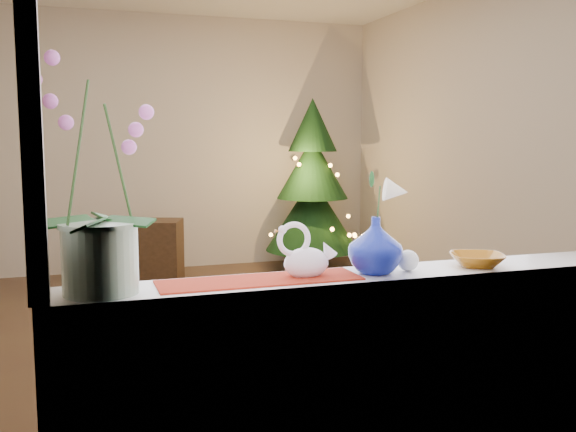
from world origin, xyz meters
name	(u,v)px	position (x,y,z in m)	size (l,w,h in m)	color
ground	(221,333)	(0.00, 0.00, 0.00)	(5.00, 5.00, 0.00)	#3C2318
wall_back	(169,143)	(0.00, 2.50, 1.35)	(4.50, 0.10, 2.70)	beige
wall_front	(380,155)	(0.00, -2.50, 1.35)	(4.50, 0.10, 2.70)	beige
wall_right	(491,145)	(2.25, 0.00, 1.35)	(0.10, 5.00, 2.70)	beige
window_apron	(370,411)	(0.00, -2.46, 0.44)	(2.20, 0.08, 0.88)	white
windowsill	(361,279)	(0.00, -2.37, 0.90)	(2.20, 0.26, 0.04)	white
window_frame	(377,49)	(0.00, -2.47, 1.70)	(2.22, 0.06, 1.60)	white
runner	(260,280)	(-0.38, -2.37, 0.92)	(0.70, 0.20, 0.01)	maroon
orchid_pot	(97,175)	(-0.90, -2.38, 1.29)	(0.26, 0.26, 0.75)	silver
swan	(306,251)	(-0.21, -2.37, 1.01)	(0.22, 0.10, 0.19)	white
blue_vase	(375,241)	(0.05, -2.38, 1.04)	(0.23, 0.23, 0.24)	navy
lily	(376,184)	(0.05, -2.38, 1.24)	(0.13, 0.07, 0.18)	silver
paperweight	(408,260)	(0.18, -2.38, 0.96)	(0.08, 0.08, 0.08)	silver
amber_dish	(477,261)	(0.47, -2.39, 0.94)	(0.17, 0.17, 0.04)	#8E530F
xmas_tree	(312,185)	(1.43, 1.95, 0.91)	(1.00, 1.00, 1.83)	black
side_table	(138,252)	(-0.42, 1.82, 0.31)	(0.83, 0.41, 0.62)	black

